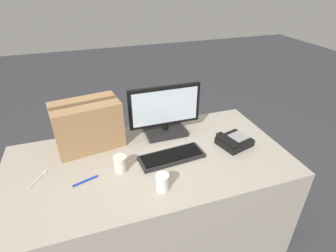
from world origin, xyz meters
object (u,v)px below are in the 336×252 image
object	(u,v)px
keyboard	(172,157)
desk_phone	(234,141)
monitor	(165,114)
spoon	(41,176)
cardboard_box	(88,125)
paper_cup_right	(163,182)
paper_cup_left	(120,164)
pen_marker	(85,181)

from	to	relation	value
keyboard	desk_phone	distance (m)	0.46
monitor	spoon	size ratio (longest dim) A/B	3.54
monitor	cardboard_box	size ratio (longest dim) A/B	1.12
paper_cup_right	spoon	distance (m)	0.73
paper_cup_left	monitor	bearing A→B (deg)	39.92
paper_cup_left	paper_cup_right	size ratio (longest dim) A/B	1.00
cardboard_box	paper_cup_left	bearing A→B (deg)	-65.66
monitor	desk_phone	distance (m)	0.52
monitor	cardboard_box	world-z (taller)	monitor
monitor	paper_cup_left	distance (m)	0.51
spoon	cardboard_box	size ratio (longest dim) A/B	0.32
pen_marker	paper_cup_right	bearing A→B (deg)	136.22
paper_cup_right	spoon	bearing A→B (deg)	152.89
paper_cup_left	pen_marker	distance (m)	0.22
keyboard	desk_phone	xyz separation A→B (m)	(0.46, 0.01, 0.02)
spoon	cardboard_box	bearing A→B (deg)	-19.88
desk_phone	paper_cup_right	world-z (taller)	paper_cup_right
monitor	paper_cup_right	world-z (taller)	monitor
desk_phone	paper_cup_right	size ratio (longest dim) A/B	2.42
paper_cup_right	spoon	size ratio (longest dim) A/B	0.69
desk_phone	spoon	distance (m)	1.24
keyboard	cardboard_box	world-z (taller)	cardboard_box
monitor	keyboard	world-z (taller)	monitor
desk_phone	pen_marker	size ratio (longest dim) A/B	1.69
keyboard	cardboard_box	bearing A→B (deg)	141.77
cardboard_box	pen_marker	distance (m)	0.40
cardboard_box	monitor	bearing A→B (deg)	-1.26
desk_phone	spoon	bearing A→B (deg)	161.24
paper_cup_left	cardboard_box	xyz separation A→B (m)	(-0.15, 0.33, 0.11)
desk_phone	spoon	size ratio (longest dim) A/B	1.66
desk_phone	cardboard_box	xyz separation A→B (m)	(-0.94, 0.31, 0.13)
paper_cup_left	cardboard_box	distance (m)	0.38
monitor	desk_phone	world-z (taller)	monitor
spoon	pen_marker	distance (m)	0.28
paper_cup_right	pen_marker	bearing A→B (deg)	153.94
desk_phone	paper_cup_left	distance (m)	0.79
cardboard_box	pen_marker	size ratio (longest dim) A/B	3.20
paper_cup_right	monitor	bearing A→B (deg)	70.82
keyboard	desk_phone	world-z (taller)	desk_phone
paper_cup_left	spoon	xyz separation A→B (m)	(-0.45, 0.10, -0.05)
monitor	spoon	bearing A→B (deg)	-165.12
keyboard	paper_cup_right	world-z (taller)	paper_cup_right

